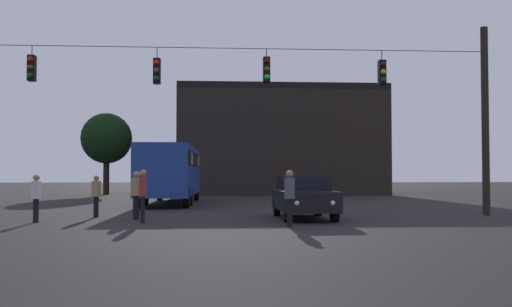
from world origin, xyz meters
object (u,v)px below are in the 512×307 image
at_px(pedestrian_crossing_center, 143,193).
at_px(tree_left_silhouette, 107,139).
at_px(pedestrian_crossing_right, 96,194).
at_px(pedestrian_trailing, 36,196).
at_px(pedestrian_crossing_left, 290,195).
at_px(car_near_right, 304,196).
at_px(city_bus, 172,169).
at_px(pedestrian_near_bus, 136,192).

distance_m(pedestrian_crossing_center, tree_left_silhouette, 27.40).
relative_size(pedestrian_crossing_right, pedestrian_trailing, 0.98).
bearing_deg(pedestrian_trailing, pedestrian_crossing_center, -5.63).
xyz_separation_m(pedestrian_crossing_right, pedestrian_trailing, (-1.47, -2.17, 0.02)).
distance_m(pedestrian_crossing_left, tree_left_silhouette, 30.35).
bearing_deg(pedestrian_trailing, car_near_right, 6.77).
xyz_separation_m(pedestrian_crossing_right, tree_left_silhouette, (-4.33, 23.93, 3.51)).
distance_m(city_bus, pedestrian_trailing, 12.43).
bearing_deg(pedestrian_crossing_center, pedestrian_near_bus, 106.33).
xyz_separation_m(city_bus, pedestrian_crossing_right, (-1.93, -9.75, -1.01)).
distance_m(pedestrian_crossing_left, pedestrian_crossing_right, 7.81).
relative_size(car_near_right, pedestrian_crossing_right, 2.85).
distance_m(car_near_right, pedestrian_crossing_right, 7.55).
height_order(pedestrian_crossing_right, tree_left_silhouette, tree_left_silhouette).
xyz_separation_m(city_bus, car_near_right, (5.55, -10.85, -1.07)).
bearing_deg(city_bus, pedestrian_near_bus, -91.70).
distance_m(city_bus, tree_left_silhouette, 15.70).
bearing_deg(pedestrian_crossing_center, pedestrian_crossing_right, 128.82).
xyz_separation_m(car_near_right, pedestrian_near_bus, (-5.87, 0.01, 0.15)).
xyz_separation_m(car_near_right, pedestrian_crossing_center, (-5.45, -1.40, 0.18)).
height_order(car_near_right, pedestrian_trailing, pedestrian_trailing).
bearing_deg(city_bus, pedestrian_trailing, -105.90).
bearing_deg(pedestrian_crossing_center, pedestrian_trailing, 174.37).
bearing_deg(car_near_right, city_bus, 117.07).
relative_size(pedestrian_crossing_left, tree_left_silhouette, 0.27).
relative_size(city_bus, pedestrian_trailing, 7.08).
relative_size(pedestrian_crossing_left, pedestrian_trailing, 1.08).
relative_size(city_bus, pedestrian_near_bus, 6.62).
bearing_deg(pedestrian_crossing_center, pedestrian_crossing_left, -20.04).
bearing_deg(car_near_right, pedestrian_crossing_left, -105.86).
xyz_separation_m(pedestrian_crossing_left, pedestrian_trailing, (-8.07, 2.01, -0.08)).
relative_size(pedestrian_trailing, tree_left_silhouette, 0.24).
bearing_deg(city_bus, car_near_right, -62.93).
bearing_deg(tree_left_silhouette, pedestrian_crossing_left, -68.76).
bearing_deg(pedestrian_near_bus, car_near_right, -0.12).
bearing_deg(city_bus, pedestrian_crossing_right, -101.17).
bearing_deg(tree_left_silhouette, pedestrian_trailing, -83.75).
bearing_deg(tree_left_silhouette, pedestrian_crossing_right, -79.75).
height_order(city_bus, pedestrian_near_bus, city_bus).
height_order(pedestrian_crossing_left, pedestrian_trailing, pedestrian_crossing_left).
distance_m(city_bus, pedestrian_crossing_left, 14.72).
xyz_separation_m(pedestrian_crossing_center, pedestrian_trailing, (-3.49, 0.34, -0.10)).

